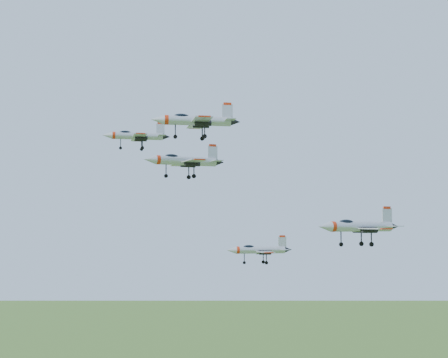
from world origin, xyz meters
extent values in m
cylinder|color=#AAAFB7|center=(-12.19, 15.23, 140.42)|extent=(9.64, 2.01, 1.38)
cone|color=#AAAFB7|center=(-17.92, 14.85, 140.42)|extent=(2.00, 1.50, 1.38)
cone|color=black|center=(-6.67, 15.59, 140.42)|extent=(1.56, 1.27, 1.17)
ellipsoid|color=black|center=(-14.52, 15.08, 140.94)|extent=(2.40, 1.15, 0.88)
cube|color=#AAAFB7|center=(-11.78, 12.27, 140.15)|extent=(2.75, 4.83, 0.15)
cube|color=#AAAFB7|center=(-12.17, 18.21, 140.15)|extent=(2.75, 4.83, 0.15)
cube|color=#AAAFB7|center=(-7.84, 15.52, 141.85)|extent=(1.60, 0.23, 2.23)
cube|color=red|center=(-7.84, 15.52, 143.02)|extent=(1.18, 0.23, 0.37)
cylinder|color=#AAAFB7|center=(-4.35, -4.46, 133.77)|extent=(10.10, 4.02, 1.45)
cone|color=#AAAFB7|center=(-10.18, -6.03, 133.77)|extent=(2.32, 1.93, 1.45)
cone|color=black|center=(1.27, -2.95, 133.77)|extent=(1.83, 1.60, 1.24)
ellipsoid|color=black|center=(-6.72, -5.10, 134.32)|extent=(2.65, 1.65, 0.92)
cube|color=#AAAFB7|center=(-3.32, -7.42, 133.49)|extent=(3.76, 5.42, 0.16)
cube|color=#AAAFB7|center=(-4.95, -1.38, 133.49)|extent=(3.76, 5.42, 0.16)
cube|color=#AAAFB7|center=(0.08, -3.27, 135.28)|extent=(1.65, 0.57, 2.35)
cube|color=red|center=(0.08, -3.27, 136.51)|extent=(1.23, 0.47, 0.39)
cylinder|color=#AAAFB7|center=(-3.35, -13.50, 138.83)|extent=(9.87, 1.84, 1.42)
cone|color=#AAAFB7|center=(-9.24, -13.75, 138.83)|extent=(2.02, 1.50, 1.42)
cone|color=black|center=(2.31, -13.26, 138.83)|extent=(1.58, 1.27, 1.21)
ellipsoid|color=black|center=(-5.75, -13.60, 139.37)|extent=(2.44, 1.12, 0.90)
cube|color=#AAAFB7|center=(-3.00, -16.54, 138.56)|extent=(2.71, 4.90, 0.15)
cube|color=#AAAFB7|center=(-3.27, -10.44, 138.56)|extent=(2.71, 4.90, 0.15)
cube|color=#AAAFB7|center=(1.11, -13.31, 140.30)|extent=(1.64, 0.20, 2.29)
cube|color=red|center=(1.11, -13.31, 141.50)|extent=(1.21, 0.20, 0.38)
cylinder|color=#AAAFB7|center=(10.01, 7.04, 118.98)|extent=(9.05, 1.83, 1.30)
cone|color=#AAAFB7|center=(4.63, 6.72, 118.98)|extent=(1.87, 1.40, 1.30)
cone|color=black|center=(15.20, 7.35, 118.98)|extent=(1.46, 1.19, 1.10)
ellipsoid|color=black|center=(7.82, 6.91, 119.47)|extent=(2.25, 1.06, 0.82)
cube|color=#AAAFB7|center=(10.38, 4.26, 118.73)|extent=(2.55, 4.52, 0.14)
cube|color=#AAAFB7|center=(10.05, 9.85, 118.73)|extent=(2.55, 4.52, 0.14)
cube|color=#AAAFB7|center=(14.10, 7.29, 120.33)|extent=(1.50, 0.21, 2.10)
cube|color=red|center=(14.10, 7.29, 121.42)|extent=(1.11, 0.20, 0.35)
cylinder|color=#AAAFB7|center=(20.26, -16.62, 123.30)|extent=(10.26, 3.98, 1.47)
cone|color=#AAAFB7|center=(14.33, -18.16, 123.30)|extent=(2.35, 1.94, 1.47)
cone|color=black|center=(25.97, -15.15, 123.30)|extent=(1.85, 1.61, 1.25)
ellipsoid|color=black|center=(17.84, -17.25, 123.85)|extent=(2.68, 1.65, 0.94)
cube|color=#AAAFB7|center=(21.28, -19.64, 123.01)|extent=(3.78, 5.49, 0.16)
cube|color=#AAAFB7|center=(19.69, -13.49, 123.01)|extent=(3.78, 5.49, 0.16)
cube|color=#AAAFB7|center=(24.76, -15.46, 124.83)|extent=(1.68, 0.56, 2.38)
cube|color=red|center=(24.76, -15.46, 126.08)|extent=(1.25, 0.47, 0.40)
camera|label=1|loc=(-11.73, -103.98, 123.75)|focal=50.00mm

